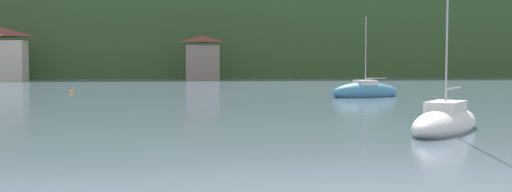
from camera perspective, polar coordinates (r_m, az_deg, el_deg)
wooded_hillside at (r=133.95m, az=-12.54°, el=4.88°), size 352.00×56.52×38.57m
shore_building_west at (r=98.19m, az=-22.33°, el=3.57°), size 6.67×4.19×7.87m
shore_building_westcentral at (r=94.16m, az=-4.97°, el=3.49°), size 5.27×3.15×6.73m
sailboat_far_0 at (r=50.93m, az=10.06°, el=0.38°), size 6.44×3.77×6.96m
sailboat_mid_3 at (r=27.21m, az=17.09°, el=-2.35°), size 5.73×6.42×10.09m
mooring_buoy_mid at (r=58.64m, az=-16.71°, el=0.26°), size 0.41×0.41×0.41m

